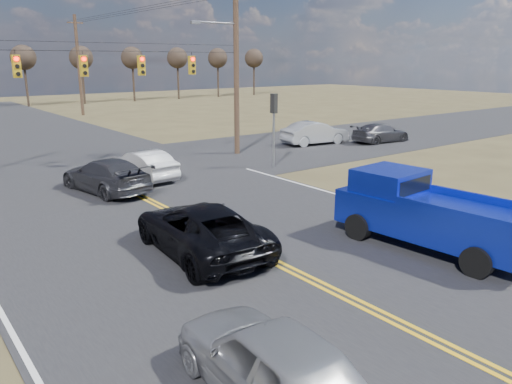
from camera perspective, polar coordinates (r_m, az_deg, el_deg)
ground at (r=12.12m, az=12.62°, el=-12.89°), size 160.00×160.00×0.00m
road_main at (r=19.54m, az=-10.25°, el=-1.96°), size 14.00×120.00×0.02m
road_cross at (r=26.72m, az=-18.15°, el=2.06°), size 120.00×12.00×0.02m
signal_gantry at (r=26.11m, az=-17.85°, el=13.04°), size 19.60×4.83×10.00m
utility_poles at (r=25.19m, az=-18.34°, el=13.34°), size 19.60×58.32×10.00m
treeline at (r=34.74m, az=-24.05°, el=13.82°), size 87.00×117.80×7.40m
pickup_truck at (r=16.00m, az=18.88°, el=-2.28°), size 2.72×6.06×2.22m
silver_suv at (r=8.64m, az=2.00°, el=-19.02°), size 2.07×4.52×1.50m
black_suv at (r=14.86m, az=-6.35°, el=-4.18°), size 2.94×5.58×1.50m
white_car_queue at (r=24.61m, az=-12.73°, el=3.06°), size 1.83×4.34×1.40m
dgrey_car_queue at (r=22.61m, az=-16.79°, el=1.84°), size 2.82×5.29×1.46m
cross_car_east_near at (r=34.38m, az=6.78°, el=6.72°), size 2.32×4.91×1.56m
cross_car_east_far at (r=36.11m, az=14.08°, el=6.56°), size 2.17×4.62×1.30m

